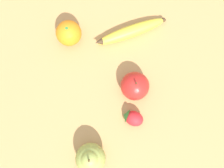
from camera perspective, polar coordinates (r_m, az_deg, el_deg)
ground_plane at (r=0.81m, az=-3.65°, el=5.30°), size 3.00×3.00×0.00m
banana at (r=0.82m, az=4.03°, el=11.31°), size 0.22×0.12×0.04m
orange at (r=0.80m, az=-9.40°, el=10.88°), size 0.08×0.08×0.08m
pear at (r=0.73m, az=-4.72°, el=-15.87°), size 0.08×0.08×0.10m
strawberry at (r=0.76m, az=4.52°, el=-7.39°), size 0.06×0.07×0.04m
apple at (r=0.75m, az=5.01°, el=-0.44°), size 0.08×0.08×0.09m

